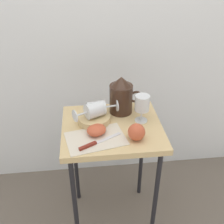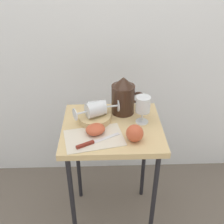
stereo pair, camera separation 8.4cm
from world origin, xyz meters
name	(u,v)px [view 1 (the left image)]	position (x,y,z in m)	size (l,w,h in m)	color
ground_plane	(112,216)	(0.00, 0.00, 0.00)	(6.00, 6.00, 0.00)	#665B51
curtain_drape	(103,22)	(0.00, 0.47, 1.08)	(2.40, 0.03, 2.15)	white
table	(112,139)	(0.00, 0.00, 0.61)	(0.49, 0.43, 0.69)	tan
linen_napkin	(96,139)	(-0.09, -0.10, 0.69)	(0.27, 0.18, 0.00)	beige
basket_tray	(94,119)	(-0.09, 0.04, 0.71)	(0.16, 0.16, 0.04)	tan
pitcher	(121,98)	(0.06, 0.13, 0.77)	(0.17, 0.12, 0.20)	#382319
wine_glass_upright	(142,105)	(0.15, 0.03, 0.78)	(0.07, 0.07, 0.14)	silver
wine_glass_tipped_near	(93,110)	(-0.09, 0.04, 0.76)	(0.16, 0.12, 0.08)	silver
wine_glass_tipped_far	(97,108)	(-0.07, 0.06, 0.76)	(0.16, 0.09, 0.07)	silver
apple_half_left	(95,130)	(-0.09, -0.07, 0.72)	(0.08, 0.08, 0.04)	#C15133
apple_half_right	(98,130)	(-0.07, -0.06, 0.72)	(0.08, 0.08, 0.04)	#C15133
apple_whole	(137,132)	(0.10, -0.12, 0.73)	(0.08, 0.08, 0.08)	#C15133
knife	(94,143)	(-0.09, -0.14, 0.70)	(0.20, 0.12, 0.01)	silver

